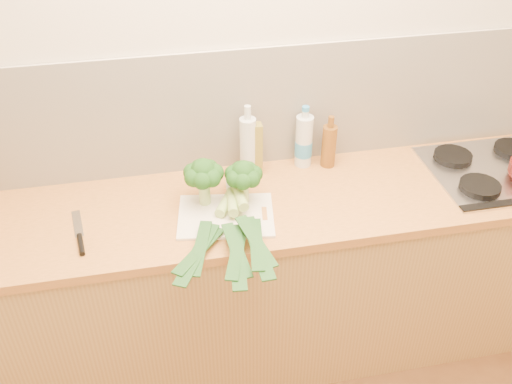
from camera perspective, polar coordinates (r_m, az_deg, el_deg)
The scene contains 14 objects.
room_shell at distance 2.45m, azimuth 0.08°, elevation 8.36°, with size 3.50×3.50×3.50m.
counter at distance 2.65m, azimuth 1.32°, elevation -8.54°, with size 3.20×0.62×0.90m.
gas_hob at distance 2.72m, azimuth 22.98°, elevation 2.07°, with size 0.58×0.50×0.04m.
chopping_board at distance 2.26m, azimuth -3.03°, elevation -2.40°, with size 0.37×0.28×0.01m, color white.
broccoli_left at distance 2.24m, azimuth -5.29°, elevation 1.79°, with size 0.16×0.16×0.21m.
broccoli_right at distance 2.25m, azimuth -1.26°, elevation 1.70°, with size 0.15×0.15×0.19m.
leek_front at distance 2.21m, azimuth -3.78°, elevation -2.39°, with size 0.34×0.60×0.04m.
leek_mid at distance 2.19m, azimuth -2.27°, elevation -2.19°, with size 0.14×0.67×0.04m.
leek_back at distance 2.18m, azimuth -1.12°, elevation -1.84°, with size 0.11×0.64×0.04m.
chefs_knife at distance 2.24m, azimuth -17.19°, elevation -4.53°, with size 0.07×0.28×0.02m.
oil_tin at distance 2.45m, azimuth -0.35°, elevation 4.34°, with size 0.08×0.05×0.27m.
glass_bottle at distance 2.43m, azimuth -0.81°, elevation 4.64°, with size 0.07×0.07×0.33m.
amber_bottle at distance 2.53m, azimuth 7.31°, elevation 4.65°, with size 0.06×0.06×0.24m.
water_bottle at distance 2.52m, azimuth 4.80°, elevation 4.97°, with size 0.08×0.08×0.27m.
Camera 1 is at (-0.43, -0.63, 2.31)m, focal length 40.00 mm.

